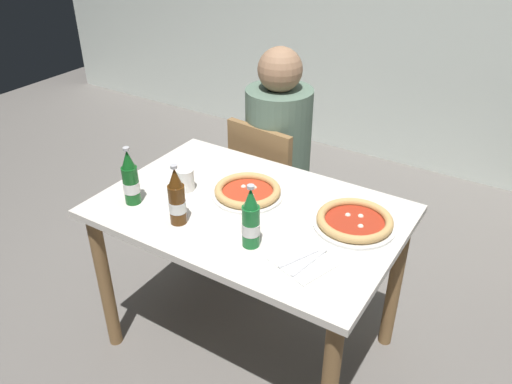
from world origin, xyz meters
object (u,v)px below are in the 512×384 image
napkin_with_cutlery (304,261)px  diner_seated (278,164)px  chair_behind_table (271,184)px  paper_cup (186,180)px  beer_bottle_center (251,221)px  beer_bottle_right (131,180)px  dining_table_main (250,231)px  pizza_marinara_far (248,192)px  pizza_margherita_near (355,221)px  beer_bottle_left (177,199)px

napkin_with_cutlery → diner_seated: bearing=124.9°
chair_behind_table → paper_cup: (-0.05, -0.63, 0.32)m
diner_seated → beer_bottle_center: bearing=-66.0°
beer_bottle_center → napkin_with_cutlery: beer_bottle_center is taller
beer_bottle_center → napkin_with_cutlery: 0.23m
diner_seated → beer_bottle_right: (-0.18, -0.87, 0.27)m
dining_table_main → beer_bottle_center: bearing=-55.8°
pizza_marinara_far → beer_bottle_right: (-0.37, -0.29, 0.08)m
pizza_margherita_near → paper_cup: paper_cup is taller
beer_bottle_center → paper_cup: beer_bottle_center is taller
beer_bottle_right → napkin_with_cutlery: bearing=1.8°
beer_bottle_left → beer_bottle_center: same height
chair_behind_table → beer_bottle_right: (-0.17, -0.82, 0.37)m
chair_behind_table → beer_bottle_center: size_ratio=3.44×
chair_behind_table → beer_bottle_left: beer_bottle_left is taller
dining_table_main → chair_behind_table: bearing=112.6°
dining_table_main → beer_bottle_left: beer_bottle_left is taller
beer_bottle_center → beer_bottle_left: bearing=-175.3°
beer_bottle_right → paper_cup: (0.12, 0.19, -0.06)m
chair_behind_table → pizza_marinara_far: 0.64m
pizza_margherita_near → napkin_with_cutlery: size_ratio=1.38×
beer_bottle_right → chair_behind_table: bearing=78.2°
beer_bottle_right → napkin_with_cutlery: 0.78m
beer_bottle_right → beer_bottle_center: bearing=1.2°
dining_table_main → beer_bottle_center: size_ratio=4.86×
diner_seated → napkin_with_cutlery: 1.05m
dining_table_main → pizza_margherita_near: bearing=14.9°
diner_seated → pizza_marinara_far: size_ratio=4.08×
dining_table_main → pizza_margherita_near: 0.44m
beer_bottle_left → paper_cup: (-0.13, 0.21, -0.06)m
beer_bottle_right → paper_cup: beer_bottle_right is taller
paper_cup → beer_bottle_left: bearing=-57.9°
pizza_marinara_far → paper_cup: (-0.25, -0.09, 0.03)m
dining_table_main → pizza_marinara_far: 0.16m
paper_cup → chair_behind_table: bearing=85.3°
napkin_with_cutlery → pizza_marinara_far: bearing=146.7°
pizza_margherita_near → diner_seated: bearing=139.6°
chair_behind_table → beer_bottle_center: bearing=122.1°
pizza_margherita_near → beer_bottle_right: bearing=-158.9°
diner_seated → beer_bottle_center: (0.38, -0.86, 0.27)m
beer_bottle_right → napkin_with_cutlery: beer_bottle_right is taller
paper_cup → pizza_margherita_near: bearing=10.1°
beer_bottle_right → paper_cup: 0.23m
beer_bottle_left → pizza_marinara_far: bearing=68.5°
pizza_margherita_near → napkin_with_cutlery: 0.30m
pizza_margherita_near → beer_bottle_left: bearing=-150.1°
diner_seated → beer_bottle_left: (0.07, -0.89, 0.27)m
beer_bottle_left → paper_cup: 0.25m
diner_seated → napkin_with_cutlery: bearing=-55.1°
paper_cup → napkin_with_cutlery: bearing=-14.5°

